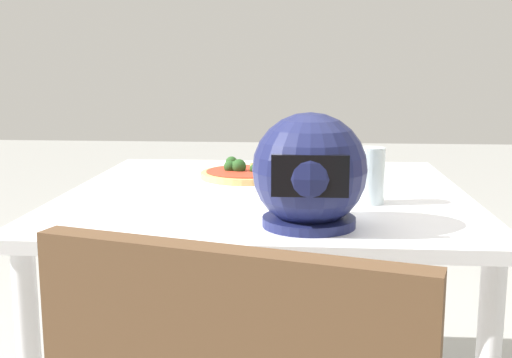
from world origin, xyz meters
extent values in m
cube|color=white|center=(0.00, 0.00, 0.70)|extent=(1.07, 1.09, 0.03)
cylinder|color=white|center=(-0.48, -0.48, 0.34)|extent=(0.05, 0.05, 0.69)
cylinder|color=white|center=(0.48, -0.48, 0.34)|extent=(0.05, 0.05, 0.69)
cylinder|color=white|center=(0.07, -0.13, 0.73)|extent=(0.32, 0.32, 0.01)
cylinder|color=tan|center=(0.07, -0.13, 0.74)|extent=(0.27, 0.27, 0.02)
cylinder|color=red|center=(0.07, -0.13, 0.75)|extent=(0.23, 0.23, 0.00)
sphere|color=#234C1E|center=(0.04, -0.12, 0.76)|extent=(0.02, 0.02, 0.02)
sphere|color=#234C1E|center=(0.12, -0.21, 0.76)|extent=(0.04, 0.04, 0.04)
sphere|color=#234C1E|center=(0.12, -0.13, 0.76)|extent=(0.04, 0.04, 0.04)
sphere|color=#234C1E|center=(0.10, -0.13, 0.76)|extent=(0.03, 0.03, 0.03)
sphere|color=#234C1E|center=(0.09, -0.13, 0.77)|extent=(0.04, 0.04, 0.04)
cylinder|color=#E0D172|center=(-0.01, -0.05, 0.76)|extent=(0.02, 0.02, 0.02)
cylinder|color=#E0D172|center=(0.04, -0.16, 0.76)|extent=(0.03, 0.03, 0.02)
cylinder|color=#E0D172|center=(0.05, -0.15, 0.76)|extent=(0.03, 0.03, 0.02)
sphere|color=#191E4C|center=(-0.11, 0.38, 0.84)|extent=(0.24, 0.24, 0.24)
cylinder|color=#191E4C|center=(-0.11, 0.38, 0.73)|extent=(0.20, 0.20, 0.02)
cube|color=black|center=(-0.11, 0.49, 0.85)|extent=(0.15, 0.02, 0.08)
cylinder|color=silver|center=(-0.27, 0.14, 0.79)|extent=(0.07, 0.07, 0.14)
camera|label=1|loc=(-0.10, 1.71, 1.06)|focal=44.81mm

